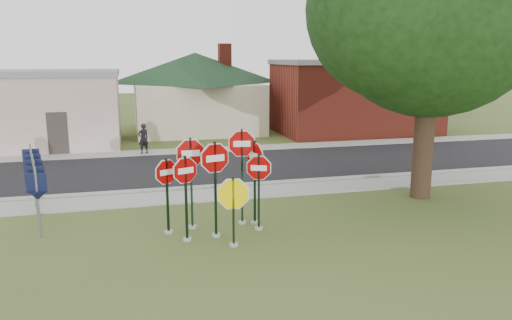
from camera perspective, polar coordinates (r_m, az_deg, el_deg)
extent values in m
plane|color=#3A4E1D|center=(12.95, -2.34, -10.63)|extent=(120.00, 120.00, 0.00)
cube|color=gray|center=(18.07, -6.01, -4.06)|extent=(60.00, 1.60, 0.06)
cube|color=black|center=(22.40, -7.71, -1.04)|extent=(60.00, 7.00, 0.04)
cube|color=gray|center=(26.59, -8.81, 0.97)|extent=(60.00, 1.60, 0.06)
cube|color=gray|center=(19.02, -6.46, -3.15)|extent=(60.00, 0.20, 0.14)
cylinder|color=#99968F|center=(14.12, -4.57, -8.55)|extent=(0.24, 0.24, 0.08)
cube|color=black|center=(13.73, -4.66, -3.43)|extent=(0.07, 0.06, 2.69)
cylinder|color=white|center=(13.52, -4.72, 0.21)|extent=(1.11, 0.27, 1.14)
cylinder|color=#960304|center=(13.52, -4.72, 0.21)|extent=(1.03, 0.25, 1.05)
cube|color=white|center=(13.52, -4.72, 0.21)|extent=(0.51, 0.13, 0.18)
cylinder|color=#99968F|center=(13.42, -2.57, -9.62)|extent=(0.24, 0.24, 0.08)
cube|color=black|center=(13.12, -2.60, -5.95)|extent=(0.07, 0.06, 1.89)
cylinder|color=white|center=(12.98, -2.62, -3.93)|extent=(1.15, 0.19, 1.17)
cylinder|color=#FDE000|center=(12.98, -2.62, -3.93)|extent=(1.07, 0.18, 1.08)
cylinder|color=#99968F|center=(13.91, -7.86, -8.94)|extent=(0.24, 0.24, 0.08)
cube|color=black|center=(13.55, -7.99, -4.42)|extent=(0.07, 0.07, 2.36)
cylinder|color=white|center=(13.36, -8.09, -1.19)|extent=(0.92, 0.38, 0.99)
cylinder|color=#960304|center=(13.36, -8.09, -1.19)|extent=(0.85, 0.36, 0.91)
cube|color=white|center=(13.36, -8.09, -1.19)|extent=(0.43, 0.18, 0.16)
cylinder|color=#99968F|center=(14.63, 0.32, -7.77)|extent=(0.24, 0.24, 0.08)
cube|color=black|center=(14.31, 0.32, -3.71)|extent=(0.07, 0.07, 2.23)
cylinder|color=white|center=(14.14, 0.33, -0.91)|extent=(0.93, 0.36, 0.99)
cylinder|color=#960304|center=(14.14, 0.33, -0.91)|extent=(0.87, 0.34, 0.92)
cube|color=white|center=(14.14, 0.33, -0.91)|extent=(0.43, 0.17, 0.16)
cylinder|color=#99968F|center=(15.13, -1.58, -7.11)|extent=(0.24, 0.24, 0.08)
cube|color=black|center=(14.74, -1.61, -1.96)|extent=(0.07, 0.06, 2.88)
cylinder|color=white|center=(14.54, -1.63, 1.88)|extent=(1.08, 0.17, 1.09)
cylinder|color=#960304|center=(14.54, -1.63, 1.88)|extent=(1.00, 0.16, 1.01)
cube|color=white|center=(14.54, -1.63, 1.88)|extent=(0.50, 0.08, 0.17)
cylinder|color=#99968F|center=(14.85, -7.27, -7.58)|extent=(0.24, 0.24, 0.08)
cube|color=black|center=(14.47, -7.40, -2.70)|extent=(0.06, 0.05, 2.69)
cylinder|color=white|center=(14.28, -7.49, 0.77)|extent=(1.13, 0.06, 1.13)
cylinder|color=#960304|center=(14.28, -7.49, 0.77)|extent=(1.05, 0.06, 1.05)
cube|color=white|center=(14.28, -7.49, 0.77)|extent=(0.52, 0.03, 0.18)
cylinder|color=#99968F|center=(15.11, -0.14, -7.14)|extent=(0.24, 0.24, 0.08)
cube|color=black|center=(14.76, -0.14, -2.64)|extent=(0.07, 0.07, 2.53)
cylinder|color=white|center=(14.57, -0.14, 0.50)|extent=(0.39, 1.05, 1.11)
cylinder|color=#960304|center=(14.57, -0.14, 0.50)|extent=(0.37, 0.97, 1.02)
cube|color=white|center=(14.57, -0.14, 0.50)|extent=(0.18, 0.48, 0.18)
cylinder|color=#99968F|center=(14.55, -9.95, -8.07)|extent=(0.24, 0.24, 0.08)
cube|color=black|center=(14.23, -10.10, -4.08)|extent=(0.08, 0.07, 2.18)
cylinder|color=white|center=(14.06, -10.20, -1.36)|extent=(0.86, 0.49, 0.98)
cylinder|color=#960304|center=(14.06, -10.20, -1.36)|extent=(0.80, 0.46, 0.91)
cube|color=white|center=(14.06, -10.20, -1.36)|extent=(0.40, 0.23, 0.16)
cube|color=#59595E|center=(14.97, -23.64, -4.49)|extent=(0.05, 0.05, 2.00)
cube|color=black|center=(14.83, -23.82, -2.44)|extent=(0.55, 0.13, 0.55)
cone|color=black|center=(14.92, -23.71, -3.75)|extent=(0.65, 0.65, 0.25)
cube|color=#59595E|center=(15.95, -23.80, -3.54)|extent=(0.05, 0.05, 2.00)
cube|color=black|center=(15.83, -23.97, -1.62)|extent=(0.55, 0.09, 0.55)
cone|color=black|center=(15.91, -23.86, -2.84)|extent=(0.62, 0.62, 0.25)
cube|color=#59595E|center=(16.94, -23.94, -2.70)|extent=(0.05, 0.05, 2.00)
cube|color=black|center=(16.82, -24.10, -0.89)|extent=(0.55, 0.05, 0.55)
cone|color=black|center=(16.90, -24.00, -2.04)|extent=(0.58, 0.58, 0.25)
cube|color=#59595E|center=(17.94, -24.07, -1.96)|extent=(0.05, 0.05, 2.00)
cube|color=black|center=(17.82, -24.21, -0.24)|extent=(0.55, 0.05, 0.55)
cone|color=black|center=(17.89, -24.12, -1.33)|extent=(0.58, 0.58, 0.25)
cube|color=#59595E|center=(18.93, -24.18, -1.29)|extent=(0.05, 0.05, 2.00)
cube|color=black|center=(18.83, -24.32, 0.34)|extent=(0.55, 0.09, 0.55)
cone|color=black|center=(18.89, -24.23, -0.70)|extent=(0.62, 0.62, 0.25)
cube|color=silver|center=(30.57, -26.76, 4.98)|extent=(12.00, 6.00, 4.00)
cube|color=gray|center=(30.44, -27.11, 8.80)|extent=(12.20, 6.20, 0.30)
cube|color=#332D28|center=(27.24, -21.71, 2.81)|extent=(1.00, 0.10, 2.20)
cube|color=beige|center=(34.18, -6.84, 6.05)|extent=(8.00, 8.00, 3.20)
pyramid|color=black|center=(34.02, -6.99, 12.09)|extent=(11.60, 11.60, 2.00)
cube|color=maroon|center=(34.34, -3.60, 11.82)|extent=(0.80, 0.80, 1.60)
cube|color=maroon|center=(33.61, 11.25, 6.93)|extent=(10.00, 6.00, 4.50)
cube|color=gray|center=(33.51, 11.41, 10.93)|extent=(10.20, 6.20, 0.30)
cube|color=white|center=(30.08, 10.23, 7.10)|extent=(2.00, 0.08, 0.90)
cylinder|color=black|center=(18.34, 18.72, 3.83)|extent=(0.70, 0.70, 5.21)
sphere|color=black|center=(18.28, 19.60, 16.62)|extent=(7.63, 7.63, 7.63)
cylinder|color=black|center=(45.06, 18.70, 7.38)|extent=(0.50, 0.50, 4.00)
sphere|color=black|center=(44.97, 19.01, 11.95)|extent=(5.60, 5.60, 5.60)
imported|color=black|center=(26.10, -12.75, 2.41)|extent=(0.67, 0.57, 1.55)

